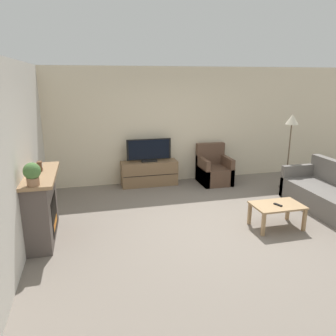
{
  "coord_description": "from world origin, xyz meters",
  "views": [
    {
      "loc": [
        -2.02,
        -4.87,
        2.44
      ],
      "look_at": [
        -0.62,
        0.73,
        0.85
      ],
      "focal_mm": 35.0,
      "sensor_mm": 36.0,
      "label": 1
    }
  ],
  "objects_px": {
    "mantel_vase_left": "(34,173)",
    "mantel_clock": "(40,166)",
    "potted_plant": "(32,173)",
    "armchair": "(214,171)",
    "remote": "(278,205)",
    "tv_stand": "(149,173)",
    "tv": "(149,151)",
    "coffee_table": "(277,208)",
    "fireplace": "(41,205)",
    "floor_lamp": "(291,126)"
  },
  "relations": [
    {
      "from": "fireplace",
      "to": "potted_plant",
      "type": "relative_size",
      "value": 4.45
    },
    {
      "from": "potted_plant",
      "to": "armchair",
      "type": "distance_m",
      "value": 4.55
    },
    {
      "from": "armchair",
      "to": "floor_lamp",
      "type": "xyz_separation_m",
      "value": [
        1.48,
        -0.74,
        1.12
      ]
    },
    {
      "from": "floor_lamp",
      "to": "coffee_table",
      "type": "bearing_deg",
      "value": -127.21
    },
    {
      "from": "tv_stand",
      "to": "coffee_table",
      "type": "bearing_deg",
      "value": -59.27
    },
    {
      "from": "mantel_vase_left",
      "to": "tv",
      "type": "xyz_separation_m",
      "value": [
        2.1,
        2.6,
        -0.36
      ]
    },
    {
      "from": "mantel_vase_left",
      "to": "floor_lamp",
      "type": "distance_m",
      "value": 5.38
    },
    {
      "from": "mantel_vase_left",
      "to": "mantel_clock",
      "type": "bearing_deg",
      "value": 89.92
    },
    {
      "from": "mantel_clock",
      "to": "tv",
      "type": "bearing_deg",
      "value": 44.08
    },
    {
      "from": "tv_stand",
      "to": "tv",
      "type": "xyz_separation_m",
      "value": [
        0.0,
        -0.0,
        0.53
      ]
    },
    {
      "from": "tv_stand",
      "to": "armchair",
      "type": "relative_size",
      "value": 1.41
    },
    {
      "from": "mantel_vase_left",
      "to": "remote",
      "type": "relative_size",
      "value": 1.73
    },
    {
      "from": "coffee_table",
      "to": "tv",
      "type": "bearing_deg",
      "value": 120.75
    },
    {
      "from": "mantel_vase_left",
      "to": "tv_stand",
      "type": "bearing_deg",
      "value": 51.04
    },
    {
      "from": "tv_stand",
      "to": "armchair",
      "type": "xyz_separation_m",
      "value": [
        1.53,
        -0.2,
        0.01
      ]
    },
    {
      "from": "tv_stand",
      "to": "tv",
      "type": "relative_size",
      "value": 1.26
    },
    {
      "from": "remote",
      "to": "armchair",
      "type": "bearing_deg",
      "value": 68.63
    },
    {
      "from": "fireplace",
      "to": "mantel_vase_left",
      "type": "distance_m",
      "value": 0.77
    },
    {
      "from": "fireplace",
      "to": "potted_plant",
      "type": "distance_m",
      "value": 0.91
    },
    {
      "from": "fireplace",
      "to": "mantel_clock",
      "type": "bearing_deg",
      "value": 82.91
    },
    {
      "from": "mantel_clock",
      "to": "floor_lamp",
      "type": "bearing_deg",
      "value": 12.06
    },
    {
      "from": "tv",
      "to": "coffee_table",
      "type": "distance_m",
      "value": 3.24
    },
    {
      "from": "potted_plant",
      "to": "tv_stand",
      "type": "relative_size",
      "value": 0.24
    },
    {
      "from": "mantel_clock",
      "to": "armchair",
      "type": "height_order",
      "value": "mantel_clock"
    },
    {
      "from": "mantel_vase_left",
      "to": "floor_lamp",
      "type": "relative_size",
      "value": 0.16
    },
    {
      "from": "coffee_table",
      "to": "remote",
      "type": "relative_size",
      "value": 5.37
    },
    {
      "from": "floor_lamp",
      "to": "tv",
      "type": "bearing_deg",
      "value": 162.68
    },
    {
      "from": "mantel_clock",
      "to": "armchair",
      "type": "bearing_deg",
      "value": 26.8
    },
    {
      "from": "tv_stand",
      "to": "coffee_table",
      "type": "xyz_separation_m",
      "value": [
        1.64,
        -2.76,
        0.06
      ]
    },
    {
      "from": "mantel_vase_left",
      "to": "potted_plant",
      "type": "relative_size",
      "value": 0.84
    },
    {
      "from": "mantel_vase_left",
      "to": "potted_plant",
      "type": "distance_m",
      "value": 0.18
    },
    {
      "from": "fireplace",
      "to": "armchair",
      "type": "bearing_deg",
      "value": 28.43
    },
    {
      "from": "potted_plant",
      "to": "floor_lamp",
      "type": "distance_m",
      "value": 5.44
    },
    {
      "from": "mantel_clock",
      "to": "potted_plant",
      "type": "xyz_separation_m",
      "value": [
        -0.0,
        -0.74,
        0.1
      ]
    },
    {
      "from": "tv_stand",
      "to": "remote",
      "type": "distance_m",
      "value": 3.23
    },
    {
      "from": "tv",
      "to": "coffee_table",
      "type": "xyz_separation_m",
      "value": [
        1.64,
        -2.76,
        -0.47
      ]
    },
    {
      "from": "armchair",
      "to": "floor_lamp",
      "type": "distance_m",
      "value": 2.0
    },
    {
      "from": "fireplace",
      "to": "coffee_table",
      "type": "distance_m",
      "value": 3.81
    },
    {
      "from": "tv_stand",
      "to": "tv",
      "type": "distance_m",
      "value": 0.53
    },
    {
      "from": "mantel_vase_left",
      "to": "fireplace",
      "type": "bearing_deg",
      "value": 92.27
    },
    {
      "from": "tv",
      "to": "remote",
      "type": "distance_m",
      "value": 3.25
    },
    {
      "from": "fireplace",
      "to": "tv",
      "type": "bearing_deg",
      "value": 45.76
    },
    {
      "from": "mantel_vase_left",
      "to": "mantel_clock",
      "type": "xyz_separation_m",
      "value": [
        0.0,
        0.56,
        -0.05
      ]
    },
    {
      "from": "tv",
      "to": "coffee_table",
      "type": "height_order",
      "value": "tv"
    },
    {
      "from": "fireplace",
      "to": "remote",
      "type": "xyz_separation_m",
      "value": [
        3.74,
        -0.62,
        -0.12
      ]
    },
    {
      "from": "potted_plant",
      "to": "remote",
      "type": "height_order",
      "value": "potted_plant"
    },
    {
      "from": "fireplace",
      "to": "remote",
      "type": "distance_m",
      "value": 3.79
    },
    {
      "from": "tv_stand",
      "to": "floor_lamp",
      "type": "xyz_separation_m",
      "value": [
        3.02,
        -0.94,
        1.13
      ]
    },
    {
      "from": "mantel_clock",
      "to": "potted_plant",
      "type": "distance_m",
      "value": 0.74
    },
    {
      "from": "potted_plant",
      "to": "armchair",
      "type": "bearing_deg",
      "value": 35.3
    }
  ]
}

